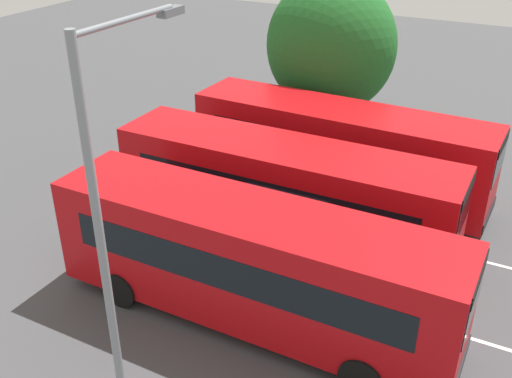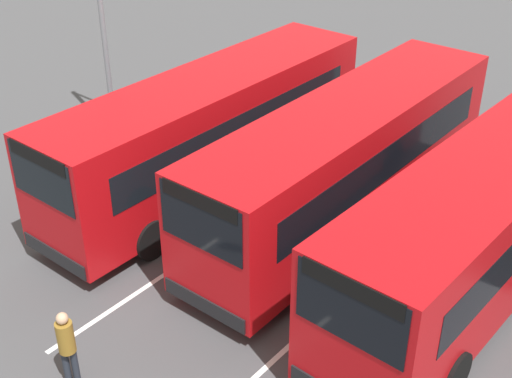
{
  "view_description": "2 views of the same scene",
  "coord_description": "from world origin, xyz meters",
  "views": [
    {
      "loc": [
        5.92,
        -14.46,
        10.33
      ],
      "look_at": [
        -1.47,
        -0.12,
        1.76
      ],
      "focal_mm": 41.78,
      "sensor_mm": 36.0,
      "label": 1
    },
    {
      "loc": [
        12.55,
        7.89,
        9.85
      ],
      "look_at": [
        1.28,
        -1.23,
        1.32
      ],
      "focal_mm": 48.74,
      "sensor_mm": 36.0,
      "label": 2
    }
  ],
  "objects": [
    {
      "name": "bus_far_left",
      "position": [
        0.26,
        -3.66,
        1.8
      ],
      "size": [
        10.54,
        2.61,
        3.26
      ],
      "rotation": [
        0.0,
        0.0,
        -0.01
      ],
      "color": "#B70C11",
      "rests_on": "ground"
    },
    {
      "name": "lane_stripe_outer_left",
      "position": [
        0.0,
        -1.83,
        0.0
      ],
      "size": [
        14.39,
        0.19,
        0.01
      ],
      "primitive_type": "cube",
      "rotation": [
        0.0,
        0.0,
        -0.0
      ],
      "color": "silver",
      "rests_on": "ground"
    },
    {
      "name": "street_lamp",
      "position": [
        -0.19,
        -7.98,
        4.84
      ],
      "size": [
        0.24,
        2.72,
        8.42
      ],
      "rotation": [
        0.0,
        0.0,
        1.55
      ],
      "color": "gray",
      "rests_on": "ground"
    },
    {
      "name": "bus_center_left",
      "position": [
        -0.61,
        0.11,
        1.8
      ],
      "size": [
        10.53,
        2.56,
        3.26
      ],
      "rotation": [
        0.0,
        0.0,
        -0.0
      ],
      "color": "#B70C11",
      "rests_on": "ground"
    },
    {
      "name": "lane_stripe_inner_left",
      "position": [
        0.0,
        1.83,
        0.0
      ],
      "size": [
        14.39,
        0.19,
        0.01
      ],
      "primitive_type": "cube",
      "rotation": [
        0.0,
        0.0,
        -0.0
      ],
      "color": "silver",
      "rests_on": "ground"
    },
    {
      "name": "ground_plane",
      "position": [
        0.0,
        0.0,
        0.0
      ],
      "size": [
        70.05,
        70.05,
        0.0
      ],
      "primitive_type": "plane",
      "color": "#424244"
    },
    {
      "name": "bus_center_right",
      "position": [
        -0.2,
        3.88,
        1.8
      ],
      "size": [
        10.59,
        2.79,
        3.26
      ],
      "rotation": [
        0.0,
        0.0,
        -0.03
      ],
      "color": "#B70C11",
      "rests_on": "ground"
    },
    {
      "name": "depot_tree",
      "position": [
        -2.33,
        8.17,
        4.18
      ],
      "size": [
        5.3,
        4.77,
        6.97
      ],
      "color": "#4C3823",
      "rests_on": "ground"
    }
  ]
}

